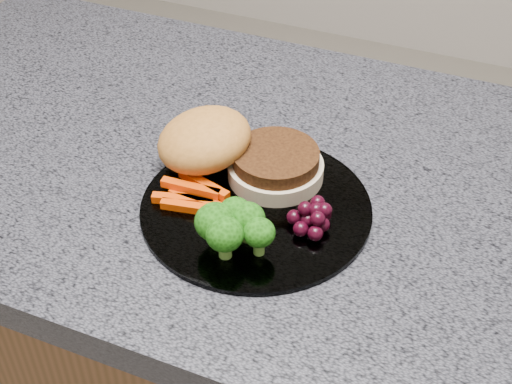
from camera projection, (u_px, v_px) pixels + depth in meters
countertop at (281, 183)px, 0.87m from camera, size 1.20×0.60×0.04m
plate at (256, 208)px, 0.80m from camera, size 0.26×0.26×0.01m
burger at (229, 152)px, 0.83m from camera, size 0.22×0.15×0.06m
carrot_sticks at (194, 195)px, 0.80m from camera, size 0.09×0.06×0.02m
broccoli at (233, 225)px, 0.73m from camera, size 0.09×0.07×0.05m
grape_bunch at (312, 217)px, 0.76m from camera, size 0.05×0.05×0.03m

